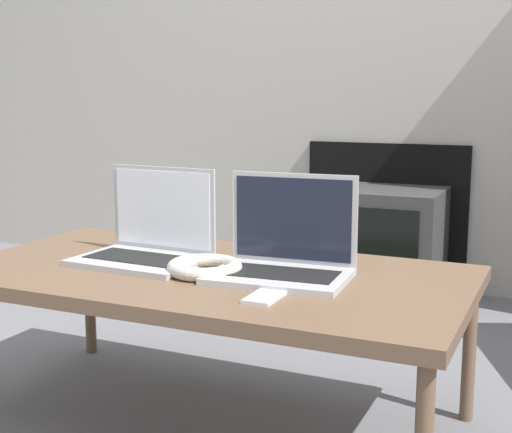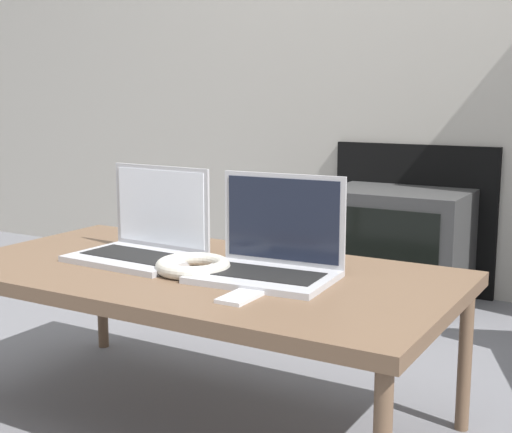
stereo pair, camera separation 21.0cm
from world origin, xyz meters
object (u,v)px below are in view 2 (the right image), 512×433
Objects in this scene: laptop_right at (271,254)px; phone at (243,295)px; tv at (397,246)px; laptop_left at (145,238)px; headphones at (193,266)px.

laptop_right is 2.45× the size of phone.
phone is (0.04, -0.20, -0.05)m from laptop_right.
laptop_left is at bearing -101.63° from tv.
laptop_right reaches higher than phone.
laptop_left is at bearing 155.67° from phone.
laptop_right is 0.61× the size of tv.
laptop_right reaches higher than tv.
laptop_left is 1.38m from tv.
laptop_right is 0.21m from headphones.
laptop_left is at bearing 161.27° from headphones.
laptop_right is at bearing -84.55° from tv.
headphones is 1.42m from tv.
headphones is (0.21, -0.07, -0.04)m from laptop_left.
tv reaches higher than phone.
headphones is 1.34× the size of phone.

